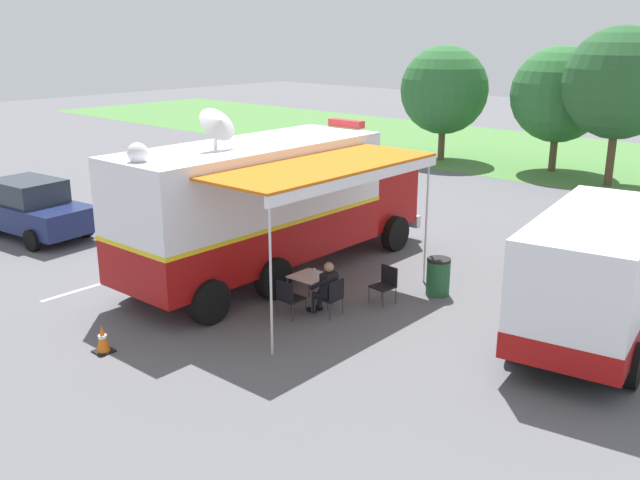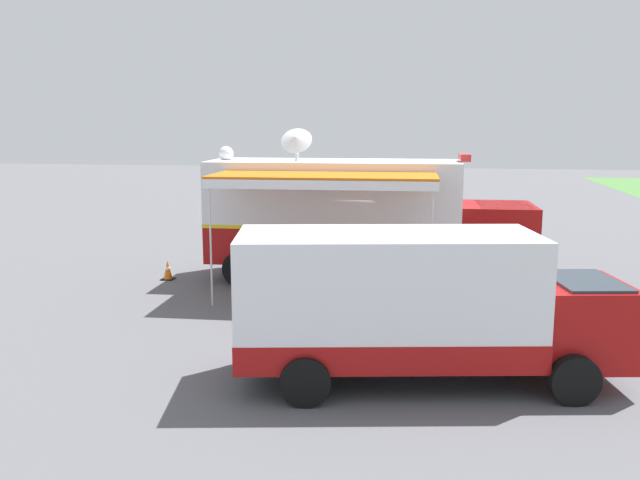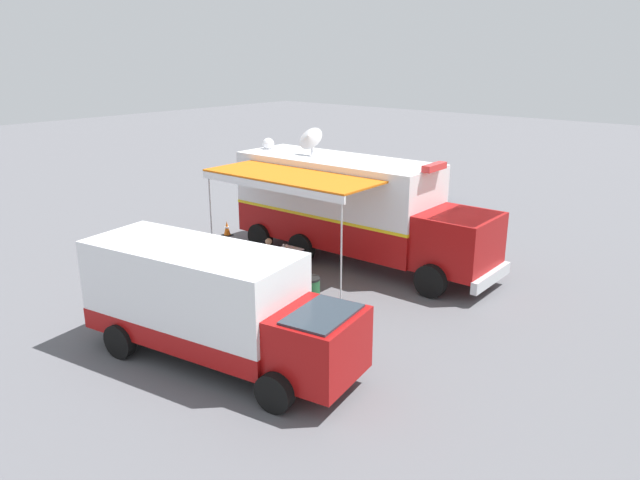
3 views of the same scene
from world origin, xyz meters
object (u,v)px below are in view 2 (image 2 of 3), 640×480
object	(u,v)px
command_truck	(359,215)
folding_chair_beside_table	(280,278)
folding_chair_at_table	(301,285)
support_truck	(416,306)
car_behind_truck	(315,213)
trash_bin	(408,302)
water_bottle	(310,268)
seated_responder	(302,278)
folding_table	(312,273)
traffic_cone	(168,270)
folding_chair_spare_by_truck	(356,291)

from	to	relation	value
command_truck	folding_chair_beside_table	distance (m)	3.33
folding_chair_at_table	support_truck	distance (m)	5.62
support_truck	car_behind_truck	world-z (taller)	support_truck
trash_bin	water_bottle	bearing A→B (deg)	-122.39
seated_responder	folding_table	bearing A→B (deg)	166.01
folding_chair_at_table	traffic_cone	size ratio (longest dim) A/B	1.50
command_truck	car_behind_truck	world-z (taller)	command_truck
folding_table	folding_chair_beside_table	size ratio (longest dim) A/B	0.94
folding_table	folding_chair_at_table	xyz separation A→B (m)	(0.80, -0.15, -0.16)
folding_table	car_behind_truck	xyz separation A→B (m)	(-10.19, -1.61, 0.21)
folding_table	folding_chair_at_table	distance (m)	0.83
folding_chair_spare_by_truck	water_bottle	bearing A→B (deg)	-127.73
folding_chair_beside_table	seated_responder	bearing A→B (deg)	55.77
command_truck	folding_table	size ratio (longest dim) A/B	11.63
trash_bin	support_truck	size ratio (longest dim) A/B	0.13
seated_responder	command_truck	bearing A→B (deg)	157.54
folding_table	car_behind_truck	world-z (taller)	car_behind_truck
folding_table	folding_chair_beside_table	xyz separation A→B (m)	(0.14, -0.85, -0.16)
folding_chair_at_table	car_behind_truck	xyz separation A→B (m)	(-10.99, -1.46, 0.37)
seated_responder	trash_bin	xyz separation A→B (m)	(1.18, 2.72, -0.20)
command_truck	traffic_cone	xyz separation A→B (m)	(0.86, -5.58, -1.66)
folding_table	folding_chair_at_table	world-z (taller)	folding_chair_at_table
water_bottle	support_truck	world-z (taller)	support_truck
folding_chair_spare_by_truck	car_behind_truck	size ratio (longest dim) A/B	0.20
trash_bin	support_truck	xyz separation A→B (m)	(3.71, 0.23, 0.93)
water_bottle	traffic_cone	distance (m)	4.81
folding_table	folding_chair_spare_by_truck	bearing A→B (deg)	48.03
folding_chair_spare_by_truck	folding_table	bearing A→B (deg)	-131.97
folding_chair_spare_by_truck	folding_chair_at_table	bearing A→B (deg)	-104.47
command_truck	traffic_cone	distance (m)	5.88
folding_chair_at_table	command_truck	bearing A→B (deg)	158.90
folding_table	folding_chair_beside_table	world-z (taller)	folding_chair_beside_table
car_behind_truck	water_bottle	bearing A→B (deg)	8.74
command_truck	folding_chair_beside_table	bearing A→B (deg)	-38.42
folding_chair_at_table	folding_chair_spare_by_truck	world-z (taller)	same
water_bottle	seated_responder	xyz separation A→B (m)	(0.46, -0.13, -0.18)
water_bottle	folding_chair_at_table	distance (m)	0.74
water_bottle	folding_chair_beside_table	bearing A→B (deg)	-90.71
water_bottle	car_behind_truck	bearing A→B (deg)	-171.26
folding_chair_spare_by_truck	trash_bin	bearing A→B (deg)	63.99
folding_table	trash_bin	xyz separation A→B (m)	(1.79, 2.57, -0.22)
command_truck	support_truck	bearing A→B (deg)	13.03
folding_chair_spare_by_truck	car_behind_truck	bearing A→B (deg)	-165.60
folding_chair_at_table	car_behind_truck	size ratio (longest dim) A/B	0.20
traffic_cone	support_truck	distance (m)	10.12
folding_table	traffic_cone	distance (m)	4.77
water_bottle	folding_chair_beside_table	world-z (taller)	water_bottle
folding_table	trash_bin	size ratio (longest dim) A/B	0.90
seated_responder	trash_bin	distance (m)	2.97
folding_chair_at_table	trash_bin	bearing A→B (deg)	69.94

